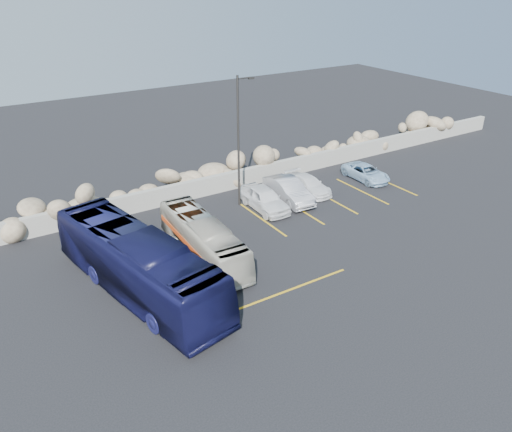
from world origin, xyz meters
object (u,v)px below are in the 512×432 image
lamppost (239,139)px  car_d (366,173)px  vintage_bus (203,239)px  car_c (308,185)px  tour_coach (138,264)px  car_a (265,199)px  car_b (288,190)px

lamppost → car_d: lamppost is taller
vintage_bus → car_c: 10.42m
lamppost → car_c: lamppost is taller
car_c → tour_coach: bearing=-161.4°
car_c → car_d: bearing=-6.4°
lamppost → tour_coach: bearing=-146.3°
tour_coach → car_a: 10.63m
lamppost → car_c: bearing=-8.6°
vintage_bus → car_b: bearing=25.9°
lamppost → car_a: lamppost is taller
vintage_bus → car_a: bearing=30.8°
car_b → car_c: size_ratio=1.16×
tour_coach → car_a: bearing=13.1°
car_a → car_c: size_ratio=1.10×
vintage_bus → car_b: 8.50m
car_a → car_d: 8.67m
lamppost → car_d: size_ratio=2.14×
tour_coach → vintage_bus: bearing=6.1°
lamppost → car_d: (9.61, -1.10, -3.77)m
car_c → vintage_bus: bearing=-160.3°
tour_coach → car_b: (11.61, 4.68, -0.80)m
vintage_bus → car_d: size_ratio=2.03×
vintage_bus → tour_coach: (-3.84, -1.23, 0.45)m
lamppost → tour_coach: (-8.69, -5.79, -2.79)m
car_c → car_d: size_ratio=0.99×
car_b → lamppost: bearing=163.1°
car_c → car_a: bearing=-172.6°
car_b → car_d: size_ratio=1.15×
vintage_bus → car_a: 6.62m
car_a → car_d: (8.67, 0.26, -0.18)m
car_a → car_c: car_a is taller
car_b → car_c: (1.91, 0.39, -0.17)m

